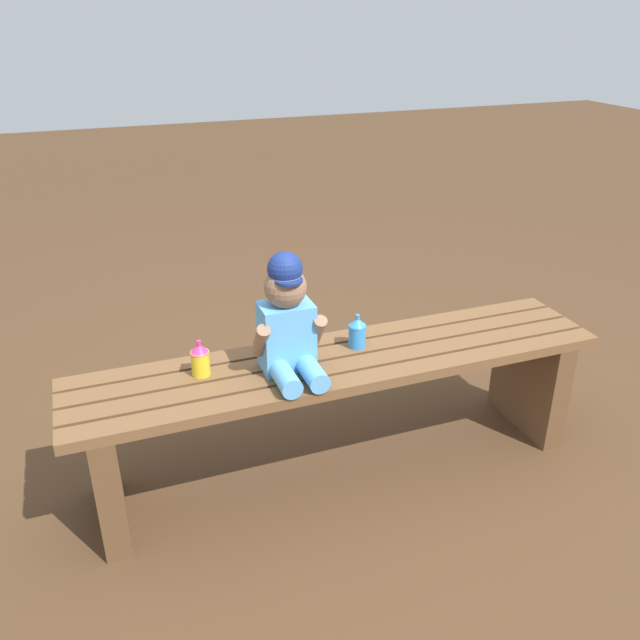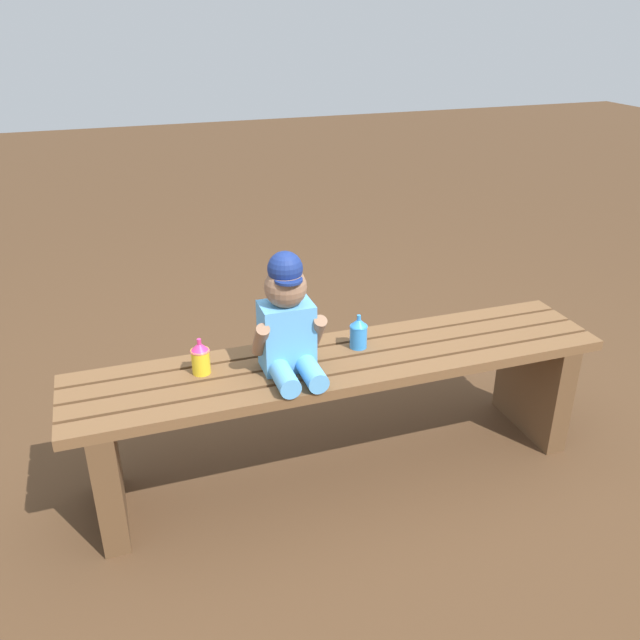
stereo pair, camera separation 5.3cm
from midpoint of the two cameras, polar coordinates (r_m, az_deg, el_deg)
The scene contains 5 objects.
ground_plane at distance 2.51m, azimuth 1.10°, elevation -12.56°, with size 16.00×16.00×0.00m, color #4C331E.
park_bench at distance 2.32m, azimuth 1.17°, elevation -6.32°, with size 1.86×0.38×0.46m.
child_figure at distance 2.10m, azimuth -3.55°, elevation -0.11°, with size 0.23×0.27×0.40m.
sippy_cup_left at distance 2.16m, azimuth -11.05°, elevation -3.32°, with size 0.06×0.06×0.12m.
sippy_cup_right at distance 2.29m, azimuth 2.58°, elevation -1.03°, with size 0.06×0.06×0.12m.
Camera 1 is at (-0.76, -1.82, 1.56)m, focal length 36.90 mm.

